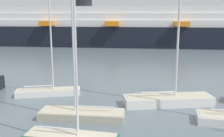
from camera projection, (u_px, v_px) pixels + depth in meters
name	position (u px, v px, depth m)	size (l,w,h in m)	color
sailboat_1	(48.00, 90.00, 24.45)	(6.01, 2.97, 8.86)	white
sailboat_5	(82.00, 113.00, 18.92)	(6.17, 1.92, 9.80)	#BCB29E
sailboat_6	(168.00, 98.00, 21.81)	(7.58, 3.57, 12.40)	white
cruise_ship	(146.00, 28.00, 62.85)	(85.39, 14.16, 13.55)	black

